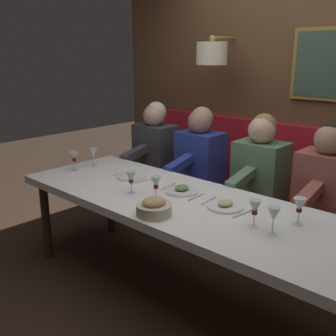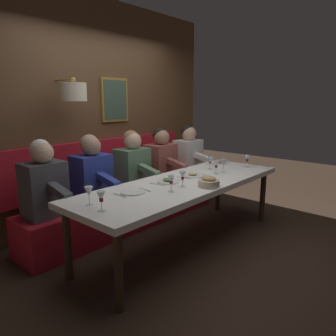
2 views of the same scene
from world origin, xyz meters
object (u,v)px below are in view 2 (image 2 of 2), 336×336
Objects in this scene: wine_glass_6 at (210,160)px; wine_glass_7 at (101,197)px; wine_glass_3 at (89,192)px; wine_glass_1 at (183,176)px; dining_table at (184,187)px; diner_middle at (133,164)px; diner_nearest at (188,153)px; diner_farthest at (44,182)px; diner_near at (161,158)px; diner_far at (92,172)px; wine_glass_5 at (216,164)px; bread_bowl at (209,182)px; wine_glass_2 at (247,159)px; wine_glass_4 at (171,180)px; wine_glass_0 at (223,163)px.

wine_glass_7 is (-0.22, 1.89, -0.00)m from wine_glass_6.
wine_glass_1 is at bearing -102.95° from wine_glass_3.
diner_middle is (0.88, -0.05, 0.14)m from dining_table.
diner_nearest and diner_farthest have the same top height.
diner_near is 1.17m from diner_far.
wine_glass_5 reaches higher than bread_bowl.
diner_nearest reaches higher than wine_glass_3.
diner_middle is 4.82× the size of wine_glass_2.
bread_bowl is at bearing -113.57° from wine_glass_4.
wine_glass_6 is at bearing -111.46° from diner_farthest.
wine_glass_6 is at bearing -78.39° from dining_table.
wine_glass_4 is 0.44m from bread_bowl.
wine_glass_0 is 1.85m from wine_glass_7.
wine_glass_1 is 0.28m from bread_bowl.
wine_glass_0 is (-0.96, 0.54, 0.04)m from diner_nearest.
wine_glass_2 is 1.00× the size of wine_glass_4.
wine_glass_0 reaches higher than bread_bowl.
wine_glass_6 is (0.03, -1.88, -0.00)m from wine_glass_3.
diner_middle is 4.82× the size of wine_glass_0.
dining_table is 0.28m from wine_glass_1.
wine_glass_2 is at bearing -133.43° from diner_middle.
diner_middle is 1.56m from wine_glass_7.
wine_glass_4 is 1.00× the size of wine_glass_7.
wine_glass_1 is at bearing 142.39° from diner_near.
diner_far is 1.00× the size of diner_farthest.
wine_glass_4 is at bearing 122.53° from diner_nearest.
dining_table is 16.51× the size of wine_glass_0.
diner_nearest is 1.71m from bread_bowl.
wine_glass_7 is at bearing 93.76° from dining_table.
diner_far is 4.82× the size of wine_glass_6.
wine_glass_2 and wine_glass_3 have the same top height.
diner_near is at bearing -61.49° from wine_glass_7.
diner_middle is at bearing -57.55° from wine_glass_3.
diner_farthest is at bearing 36.53° from wine_glass_4.
diner_farthest is (0.00, 1.20, 0.00)m from diner_middle.
diner_far is 3.60× the size of bread_bowl.
dining_table is 1.51m from diner_nearest.
diner_middle is 0.63m from diner_far.
bread_bowl is at bearing -154.18° from diner_far.
diner_nearest is 0.63m from diner_near.
diner_far reaches higher than wine_glass_6.
wine_glass_2 is at bearing -91.71° from wine_glass_1.
diner_far reaches higher than wine_glass_1.
wine_glass_6 is (-0.73, -0.67, 0.04)m from diner_middle.
wine_glass_7 is (-0.96, 1.77, 0.04)m from diner_near.
wine_glass_5 and wine_glass_6 have the same top height.
diner_middle is 4.82× the size of wine_glass_4.
diner_nearest is 1.00× the size of diner_far.
dining_table is at bearing 125.98° from diner_nearest.
wine_glass_0 and wine_glass_1 have the same top height.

